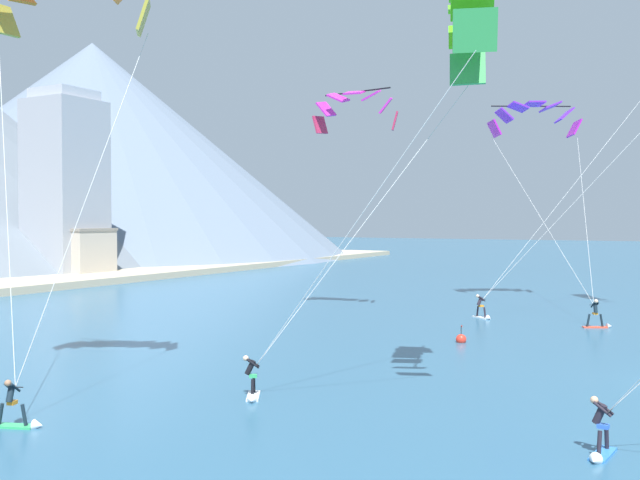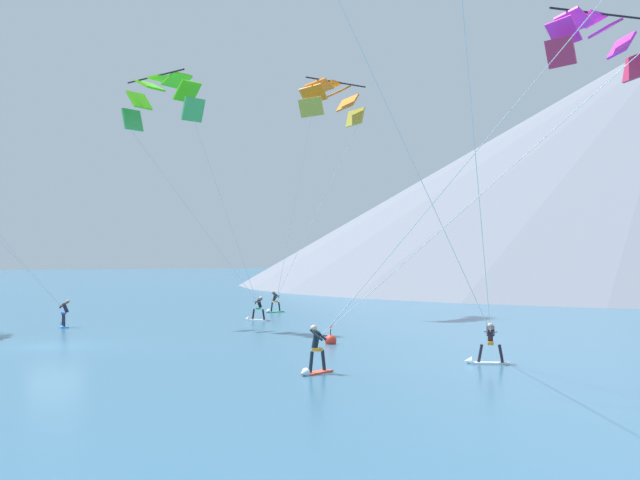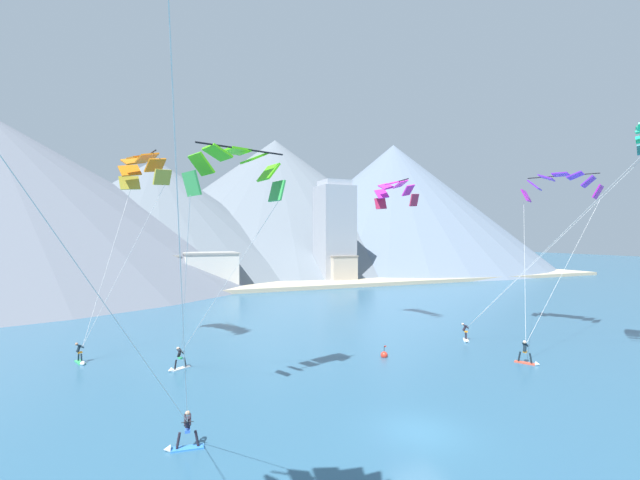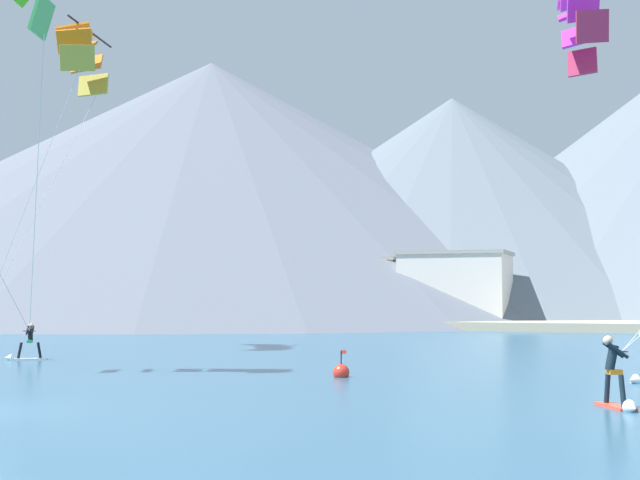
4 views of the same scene
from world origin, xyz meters
name	(u,v)px [view 1 (image 1 of 4)]	position (x,y,z in m)	size (l,w,h in m)	color
kitesurfer_near_lead	(19,414)	(-16.61, 19.08, 0.44)	(0.99, 1.77, 1.63)	#33B266
kitesurfer_near_trail	(483,311)	(14.70, 13.34, 0.47)	(1.39, 1.62, 1.66)	white
kitesurfer_mid_center	(598,318)	(14.12, 6.09, 0.56)	(1.17, 1.72, 1.82)	#E54C33
kitesurfer_far_left	(600,440)	(-10.74, 2.74, 0.49)	(1.77, 0.65, 1.70)	#337FDB
kitesurfer_far_right	(252,387)	(-10.07, 14.74, 0.44)	(1.70, 1.23, 1.62)	white
parafoil_kite_mid_center	(534,116)	(25.73, 12.51, 14.66)	(14.04, 9.70, 14.34)	#B21BB5
parafoil_kite_far_right	(469,19)	(-7.28, 7.58, 13.44)	(6.20, 8.84, 13.33)	green
parafoil_kite_distant_high_outer	(355,106)	(12.39, 21.56, 14.25)	(2.33, 6.10, 2.87)	#BA284E
race_marker_buoy	(461,339)	(5.18, 11.76, 0.16)	(0.56, 0.56, 1.02)	red
shore_building_promenade_mid	(85,253)	(25.23, 61.36, 2.79)	(5.60, 4.48, 5.55)	#B7AD9E
highrise_tower	(66,186)	(24.95, 64.05, 10.32)	(7.00, 7.00, 21.05)	#999EA8
mountain_peak_central_summit	(93,150)	(60.51, 97.28, 18.97)	(91.33, 91.33, 37.94)	slate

